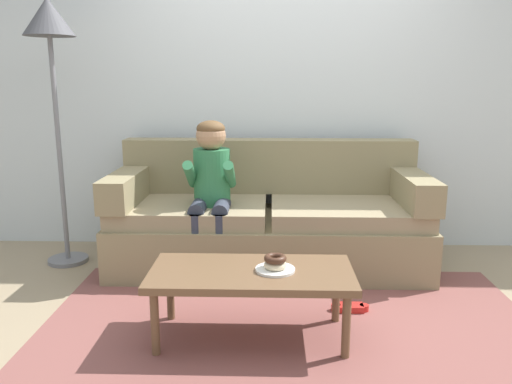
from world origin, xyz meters
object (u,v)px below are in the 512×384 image
couch (269,222)px  coffee_table (252,277)px  donut (275,265)px  floor_lamp (50,43)px  person_child (211,183)px  toy_controller (350,308)px

couch → coffee_table: 1.15m
coffee_table → donut: 0.15m
donut → floor_lamp: (-1.59, 1.16, 1.20)m
donut → floor_lamp: 2.31m
person_child → floor_lamp: (-1.14, 0.21, 0.96)m
person_child → floor_lamp: floor_lamp is taller
person_child → donut: 1.08m
coffee_table → toy_controller: bearing=29.8°
donut → coffee_table: bearing=177.2°
couch → toy_controller: couch is taller
couch → person_child: person_child is taller
coffee_table → donut: bearing=-2.8°
couch → coffee_table: (-0.08, -1.15, 0.02)m
couch → coffee_table: bearing=-94.2°
couch → person_child: (-0.40, -0.20, 0.34)m
coffee_table → donut: size_ratio=8.97×
couch → donut: size_ratio=18.95×
couch → person_child: 0.56m
couch → floor_lamp: size_ratio=1.17×
toy_controller → person_child: bearing=145.7°
coffee_table → floor_lamp: size_ratio=0.56×
coffee_table → person_child: size_ratio=0.98×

